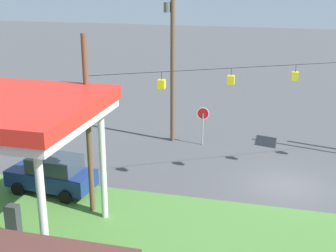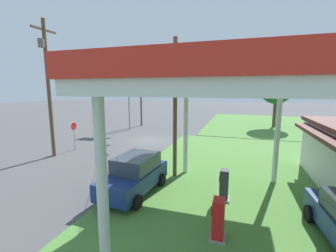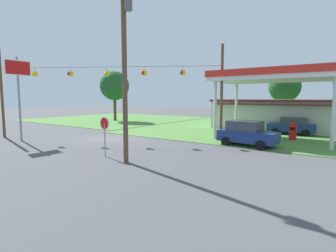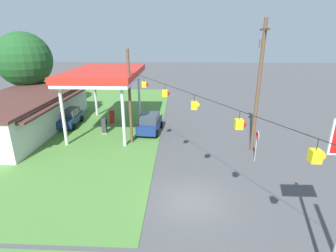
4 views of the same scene
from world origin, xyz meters
name	(u,v)px [view 3 (image 3 of 4)]	position (x,y,z in m)	size (l,w,h in m)	color
ground_plane	(108,139)	(0.00, 0.00, 0.00)	(160.00, 160.00, 0.00)	#4C4C4F
grass_verge_station_corner	(312,131)	(14.32, 16.56, 0.02)	(36.00, 28.00, 0.04)	#4C7F38
grass_verge_opposite_corner	(115,119)	(-16.00, 16.00, 0.02)	(24.00, 24.00, 0.04)	#4C7F38
gas_station_canopy	(276,77)	(12.32, 8.06, 5.49)	(10.37, 6.58, 6.01)	silver
gas_station_store	(288,115)	(11.78, 16.54, 1.75)	(16.13, 8.26, 3.48)	silver
fuel_pump_near	(257,130)	(10.81, 8.06, 0.72)	(0.71, 0.56, 1.51)	gray
fuel_pump_far	(293,133)	(13.83, 8.06, 0.72)	(0.71, 0.56, 1.51)	gray
car_at_pumps_front	(247,133)	(11.36, 3.65, 0.98)	(4.47, 2.37, 1.92)	navy
car_at_pumps_rear	(292,126)	(13.00, 12.48, 0.90)	(4.48, 2.32, 1.74)	navy
stop_sign_roadside	(105,128)	(5.38, -5.09, 1.81)	(0.80, 0.08, 2.50)	#99999E
stop_sign_overhead	(18,81)	(-5.09, -5.13, 5.03)	(0.22, 2.09, 7.07)	gray
utility_pole_main	(125,59)	(7.49, -5.37, 5.79)	(2.20, 0.44, 10.39)	brown
signal_span_gantry	(107,88)	(0.00, -0.01, 4.53)	(17.53, 10.24, 8.16)	brown
tree_behind_station	(285,87)	(9.71, 24.38, 5.22)	(4.40, 4.40, 7.45)	#4C3828
tree_west_verge	(114,86)	(-13.27, 13.36, 5.55)	(4.59, 4.59, 7.87)	#4C3828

